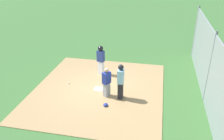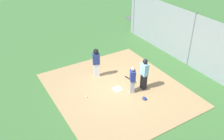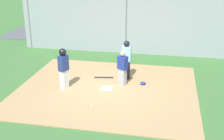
# 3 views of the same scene
# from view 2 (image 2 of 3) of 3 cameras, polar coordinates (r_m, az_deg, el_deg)

# --- Properties ---
(ground_plane) EXTENTS (140.00, 140.00, 0.00)m
(ground_plane) POSITION_cam_2_polar(r_m,az_deg,el_deg) (12.81, 1.26, -4.61)
(ground_plane) COLOR #3D6B33
(dirt_infield) EXTENTS (7.20, 6.40, 0.03)m
(dirt_infield) POSITION_cam_2_polar(r_m,az_deg,el_deg) (12.80, 1.26, -4.56)
(dirt_infield) COLOR #A88456
(dirt_infield) RESTS_ON ground_plane
(home_plate) EXTENTS (0.45, 0.45, 0.02)m
(home_plate) POSITION_cam_2_polar(r_m,az_deg,el_deg) (12.79, 1.26, -4.47)
(home_plate) COLOR white
(home_plate) RESTS_ON dirt_infield
(catcher) EXTENTS (0.46, 0.41, 1.47)m
(catcher) POSITION_cam_2_polar(r_m,az_deg,el_deg) (12.25, 4.82, -2.17)
(catcher) COLOR #9E9EA3
(catcher) RESTS_ON dirt_infield
(umpire) EXTENTS (0.39, 0.27, 1.73)m
(umpire) POSITION_cam_2_polar(r_m,az_deg,el_deg) (12.48, 7.53, -0.79)
(umpire) COLOR black
(umpire) RESTS_ON dirt_infield
(runner) EXTENTS (0.38, 0.45, 1.69)m
(runner) POSITION_cam_2_polar(r_m,az_deg,el_deg) (13.39, -3.70, 2.16)
(runner) COLOR silver
(runner) RESTS_ON dirt_infield
(baseball_bat) EXTENTS (0.84, 0.20, 0.06)m
(baseball_bat) POSITION_cam_2_polar(r_m,az_deg,el_deg) (13.54, 4.30, -2.19)
(baseball_bat) COLOR black
(baseball_bat) RESTS_ON dirt_infield
(catcher_mask) EXTENTS (0.24, 0.20, 0.12)m
(catcher_mask) POSITION_cam_2_polar(r_m,az_deg,el_deg) (12.18, 7.58, -6.58)
(catcher_mask) COLOR navy
(catcher_mask) RESTS_ON dirt_infield
(baseball) EXTENTS (0.07, 0.07, 0.07)m
(baseball) POSITION_cam_2_polar(r_m,az_deg,el_deg) (12.29, -5.93, -6.22)
(baseball) COLOR white
(baseball) RESTS_ON dirt_infield
(backstop_fence) EXTENTS (12.00, 0.10, 3.35)m
(backstop_fence) POSITION_cam_2_polar(r_m,az_deg,el_deg) (15.00, 18.04, 6.54)
(backstop_fence) COLOR #93999E
(backstop_fence) RESTS_ON ground_plane
(parked_car_silver) EXTENTS (4.26, 2.00, 1.28)m
(parked_car_silver) POSITION_cam_2_polar(r_m,az_deg,el_deg) (20.00, 17.27, 9.76)
(parked_car_silver) COLOR #B2B2B7
(parked_car_silver) RESTS_ON parking_lot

